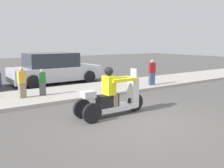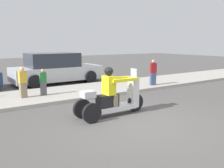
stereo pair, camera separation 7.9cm
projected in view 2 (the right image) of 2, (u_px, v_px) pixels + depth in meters
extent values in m
plane|color=#565451|center=(140.00, 123.00, 6.73)|extent=(60.00, 60.00, 0.00)
cube|color=#B2ADA3|center=(68.00, 93.00, 10.47)|extent=(28.00, 2.80, 0.12)
cylinder|color=black|center=(135.00, 102.00, 7.89)|extent=(0.56, 0.10, 0.56)
cylinder|color=black|center=(92.00, 113.00, 6.70)|extent=(0.56, 0.10, 0.56)
cylinder|color=black|center=(82.00, 109.00, 7.15)|extent=(0.56, 0.10, 0.56)
cube|color=silver|center=(112.00, 108.00, 7.40)|extent=(1.60, 0.39, 0.14)
cube|color=black|center=(107.00, 101.00, 7.27)|extent=(0.64, 0.31, 0.36)
cube|color=silver|center=(133.00, 93.00, 7.78)|extent=(0.24, 0.31, 0.91)
cube|color=silver|center=(134.00, 73.00, 7.69)|extent=(0.03, 0.28, 0.30)
cube|color=silver|center=(88.00, 94.00, 6.87)|extent=(0.36, 0.31, 0.18)
cube|color=yellow|center=(109.00, 85.00, 7.22)|extent=(0.26, 0.38, 0.55)
sphere|color=black|center=(109.00, 71.00, 7.16)|extent=(0.26, 0.26, 0.26)
cube|color=gray|center=(115.00, 101.00, 7.28)|extent=(0.14, 0.14, 0.36)
cube|color=gray|center=(110.00, 99.00, 7.47)|extent=(0.14, 0.14, 0.36)
cube|color=yellow|center=(126.00, 80.00, 7.29)|extent=(0.91, 0.09, 0.09)
cube|color=yellow|center=(118.00, 78.00, 7.62)|extent=(0.91, 0.09, 0.09)
cube|color=#515156|center=(44.00, 89.00, 9.68)|extent=(0.23, 0.16, 0.50)
cube|color=#267233|center=(43.00, 78.00, 9.61)|extent=(0.25, 0.16, 0.39)
sphere|color=tan|center=(43.00, 71.00, 9.56)|extent=(0.13, 0.13, 0.13)
cube|color=gray|center=(23.00, 90.00, 9.25)|extent=(0.27, 0.20, 0.56)
cube|color=gold|center=(22.00, 77.00, 9.17)|extent=(0.30, 0.21, 0.44)
sphere|color=beige|center=(22.00, 69.00, 9.12)|extent=(0.15, 0.15, 0.15)
cube|color=#38476B|center=(153.00, 79.00, 11.90)|extent=(0.30, 0.24, 0.59)
cube|color=maroon|center=(153.00, 68.00, 11.81)|extent=(0.33, 0.25, 0.47)
sphere|color=tan|center=(153.00, 61.00, 11.75)|extent=(0.16, 0.16, 0.16)
cube|color=silver|center=(57.00, 73.00, 13.28)|extent=(4.62, 1.90, 0.70)
cube|color=#2D333D|center=(52.00, 60.00, 13.03)|extent=(2.54, 1.71, 0.72)
cylinder|color=black|center=(90.00, 77.00, 13.37)|extent=(0.64, 0.22, 0.64)
cylinder|color=black|center=(75.00, 73.00, 14.92)|extent=(0.64, 0.22, 0.64)
cylinder|color=black|center=(35.00, 82.00, 11.71)|extent=(0.64, 0.22, 0.64)
cylinder|color=black|center=(24.00, 77.00, 13.25)|extent=(0.64, 0.22, 0.64)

